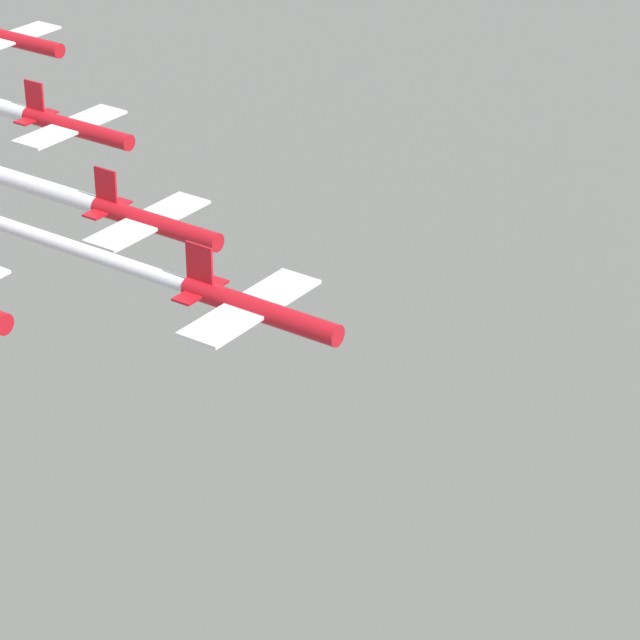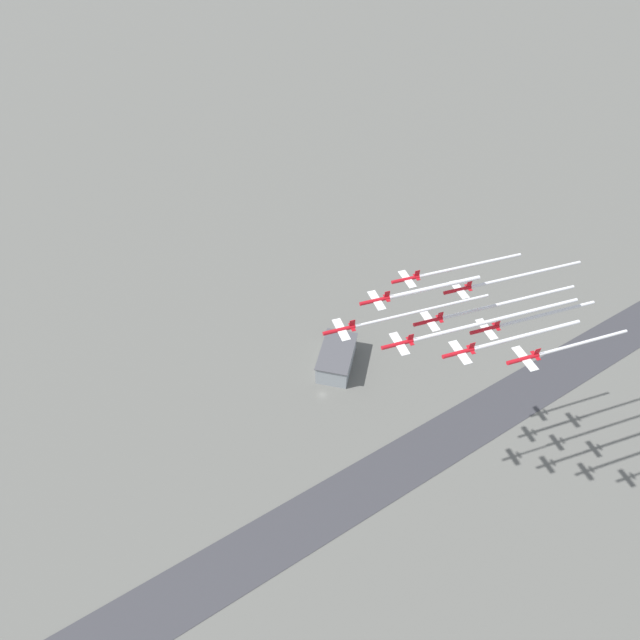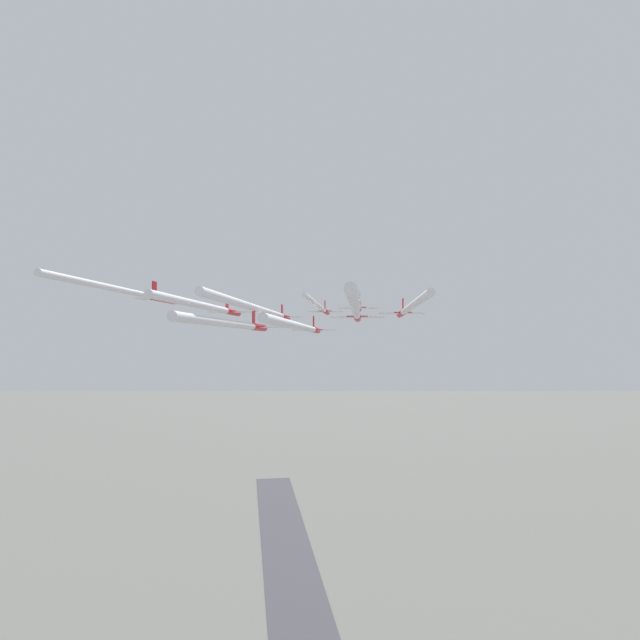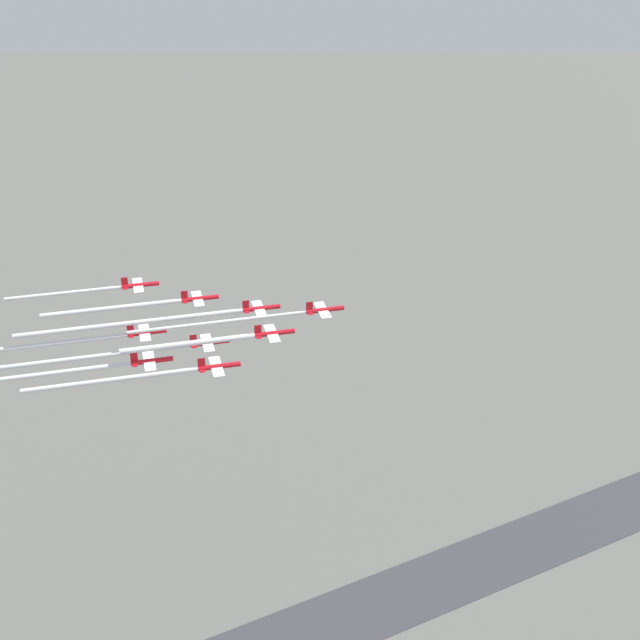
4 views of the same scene
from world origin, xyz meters
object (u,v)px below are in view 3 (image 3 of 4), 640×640
object	(u,v)px
jet_3	(232,312)
jet_7	(258,327)
jet_5	(401,313)
jet_4	(315,330)
jet_2	(359,308)
jet_0	(326,312)
jet_8	(357,317)
jet_6	(163,299)
jet_1	(285,317)

from	to	relation	value
jet_3	jet_7	bearing A→B (deg)	-59.53
jet_5	jet_4	bearing A→B (deg)	180.00
jet_2	jet_4	bearing A→B (deg)	-120.47
jet_0	jet_2	size ratio (longest dim) A/B	1.00
jet_3	jet_5	distance (m)	33.34
jet_8	jet_5	bearing A→B (deg)	59.53
jet_2	jet_4	world-z (taller)	jet_2
jet_0	jet_2	distance (m)	16.44
jet_2	jet_8	xyz separation A→B (m)	(-14.68, 24.24, -3.37)
jet_2	jet_8	distance (m)	28.54
jet_4	jet_0	bearing A→B (deg)	90.00
jet_0	jet_7	bearing A→B (deg)	-101.09
jet_3	jet_7	size ratio (longest dim) A/B	1.00
jet_0	jet_6	world-z (taller)	jet_0
jet_0	jet_1	size ratio (longest dim) A/B	1.00
jet_2	jet_6	distance (m)	43.76
jet_6	jet_0	bearing A→B (deg)	59.53
jet_3	jet_4	bearing A→B (deg)	0.00
jet_3	jet_0	bearing A→B (deg)	59.53
jet_2	jet_3	distance (m)	28.78
jet_5	jet_1	bearing A→B (deg)	150.46
jet_0	jet_8	xyz separation A→B (m)	(-29.15, 32.04, -3.46)
jet_5	jet_8	world-z (taller)	jet_5
jet_3	jet_5	xyz separation A→B (m)	(-28.52, -17.27, -0.42)
jet_4	jet_8	distance (m)	16.54
jet_2	jet_0	bearing A→B (deg)	120.47
jet_1	jet_4	size ratio (longest dim) A/B	1.00
jet_2	jet_7	world-z (taller)	jet_2
jet_0	jet_2	bearing A→B (deg)	-59.53
jet_2	jet_5	world-z (taller)	jet_2
jet_6	jet_7	bearing A→B (deg)	0.00
jet_7	jet_8	size ratio (longest dim) A/B	1.00
jet_2	jet_6	xyz separation A→B (m)	(13.83, 41.51, -0.05)
jet_7	jet_4	bearing A→B (deg)	59.53
jet_6	jet_5	bearing A→B (deg)	18.78
jet_7	jet_8	world-z (taller)	jet_8
jet_4	jet_8	world-z (taller)	jet_8
jet_8	jet_6	bearing A→B (deg)	-180.00
jet_3	jet_7	world-z (taller)	jet_3
jet_0	jet_8	size ratio (longest dim) A/B	1.00
jet_3	jet_8	bearing A→B (deg)	-29.54
jet_1	jet_8	distance (m)	32.91
jet_6	jet_7	size ratio (longest dim) A/B	1.00
jet_0	jet_4	xyz separation A→B (m)	(-14.68, 24.24, -5.25)
jet_4	jet_6	size ratio (longest dim) A/B	1.00
jet_3	jet_5	world-z (taller)	jet_3
jet_8	jet_3	bearing A→B (deg)	150.46
jet_4	jet_5	distance (m)	16.97
jet_7	jet_8	distance (m)	16.75
jet_2	jet_6	world-z (taller)	jet_2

